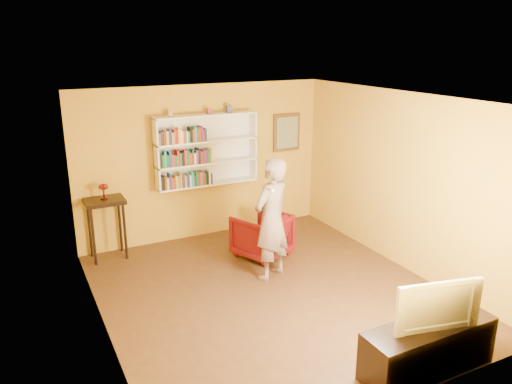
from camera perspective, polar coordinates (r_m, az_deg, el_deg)
room_shell at (r=6.74m, az=1.82°, el=-3.86°), size 5.30×5.80×2.88m
bookshelf at (r=8.68m, az=-5.81°, el=4.85°), size 1.80×0.29×1.23m
books_row_lower at (r=8.57m, az=-7.94°, el=1.37°), size 0.91×0.19×0.27m
books_row_middle at (r=8.47m, az=-8.03°, el=3.88°), size 0.92×0.19×0.27m
books_row_upper at (r=8.38m, az=-8.39°, el=6.36°), size 0.82×0.19×0.26m
ornament_left at (r=8.31m, az=-9.80°, el=8.81°), size 0.07×0.07×0.10m
ornament_centre at (r=8.53m, az=-5.38°, el=9.21°), size 0.07×0.07×0.10m
ornament_right at (r=8.67m, az=-3.12°, el=9.47°), size 0.09×0.09×0.12m
framed_painting at (r=9.40m, az=3.53°, el=6.82°), size 0.55×0.05×0.70m
console_table at (r=8.28m, az=-16.85°, el=-1.93°), size 0.61×0.47×1.00m
ruby_lustre at (r=8.18m, az=-17.06°, el=0.41°), size 0.15×0.15×0.25m
armchair at (r=8.16m, az=0.65°, el=-4.95°), size 1.01×1.03×0.72m
person at (r=7.26m, az=1.76°, el=-3.14°), size 0.79×0.68×1.83m
game_remote at (r=6.63m, az=1.63°, el=0.33°), size 0.04×0.15×0.04m
tv_cabinet at (r=5.87m, az=19.05°, el=-16.47°), size 1.53×0.46×0.55m
television at (r=5.59m, az=19.60°, el=-11.76°), size 0.96×0.33×0.55m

